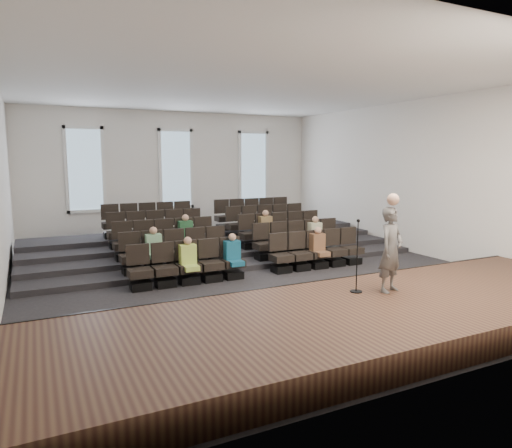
{
  "coord_description": "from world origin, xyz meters",
  "views": [
    {
      "loc": [
        -5.28,
        -11.3,
        3.09
      ],
      "look_at": [
        0.48,
        0.5,
        1.22
      ],
      "focal_mm": 32.0,
      "sensor_mm": 36.0,
      "label": 1
    }
  ],
  "objects": [
    {
      "name": "ground",
      "position": [
        0.0,
        0.0,
        0.0
      ],
      "size": [
        14.0,
        14.0,
        0.0
      ],
      "primitive_type": "plane",
      "color": "black",
      "rests_on": "ground"
    },
    {
      "name": "ceiling",
      "position": [
        0.0,
        0.0,
        5.01
      ],
      "size": [
        12.0,
        14.0,
        0.02
      ],
      "primitive_type": "cube",
      "color": "white",
      "rests_on": "ground"
    },
    {
      "name": "wall_back",
      "position": [
        0.0,
        7.02,
        2.5
      ],
      "size": [
        12.0,
        0.04,
        5.0
      ],
      "primitive_type": "cube",
      "color": "white",
      "rests_on": "ground"
    },
    {
      "name": "wall_front",
      "position": [
        0.0,
        -7.02,
        2.5
      ],
      "size": [
        12.0,
        0.04,
        5.0
      ],
      "primitive_type": "cube",
      "color": "white",
      "rests_on": "ground"
    },
    {
      "name": "wall_right",
      "position": [
        6.02,
        0.0,
        2.5
      ],
      "size": [
        0.04,
        14.0,
        5.0
      ],
      "primitive_type": "cube",
      "color": "white",
      "rests_on": "ground"
    },
    {
      "name": "stage",
      "position": [
        0.0,
        -5.1,
        0.25
      ],
      "size": [
        11.8,
        3.6,
        0.5
      ],
      "primitive_type": "cube",
      "color": "#4A3220",
      "rests_on": "ground"
    },
    {
      "name": "stage_lip",
      "position": [
        0.0,
        -3.33,
        0.25
      ],
      "size": [
        11.8,
        0.06,
        0.52
      ],
      "primitive_type": "cube",
      "color": "black",
      "rests_on": "ground"
    },
    {
      "name": "risers",
      "position": [
        0.0,
        3.17,
        0.2
      ],
      "size": [
        11.8,
        4.8,
        0.6
      ],
      "color": "black",
      "rests_on": "ground"
    },
    {
      "name": "seating_rows",
      "position": [
        -0.0,
        1.54,
        0.68
      ],
      "size": [
        6.8,
        4.7,
        1.67
      ],
      "color": "black",
      "rests_on": "ground"
    },
    {
      "name": "windows",
      "position": [
        0.0,
        6.95,
        2.7
      ],
      "size": [
        8.44,
        0.1,
        3.24
      ],
      "color": "white",
      "rests_on": "wall_back"
    },
    {
      "name": "audience",
      "position": [
        -0.1,
        0.3,
        0.81
      ],
      "size": [
        5.45,
        2.64,
        1.1
      ],
      "color": "#B5D254",
      "rests_on": "seating_rows"
    },
    {
      "name": "speaker",
      "position": [
        0.92,
        -4.61,
        1.34
      ],
      "size": [
        0.7,
        0.57,
        1.68
      ],
      "primitive_type": "imported",
      "rotation": [
        0.0,
        0.0,
        0.31
      ],
      "color": "#53514F",
      "rests_on": "stage"
    },
    {
      "name": "mic_stand",
      "position": [
        0.31,
        -4.35,
        0.93
      ],
      "size": [
        0.24,
        0.24,
        1.45
      ],
      "color": "black",
      "rests_on": "stage"
    }
  ]
}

